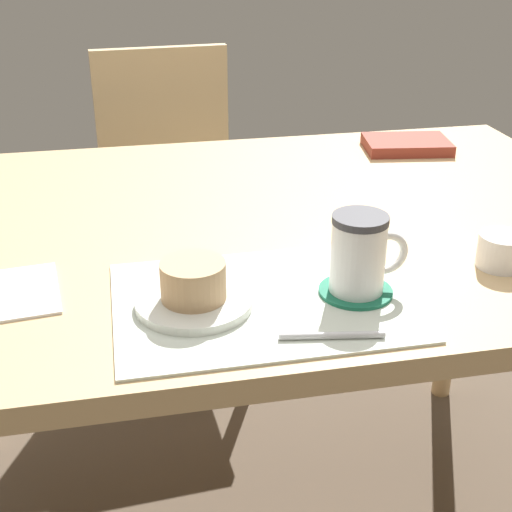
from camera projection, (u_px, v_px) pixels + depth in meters
The scene contains 11 objects.
dining_table at pixel (255, 255), 1.25m from camera, with size 1.34×0.91×0.76m.
wooden_chair at pixel (173, 192), 2.06m from camera, with size 0.45×0.45×0.88m.
placemat at pixel (262, 301), 0.96m from camera, with size 0.40×0.29×0.00m, color silver.
pastry_plate at pixel (194, 302), 0.94m from camera, with size 0.16×0.16×0.01m, color silver.
pastry at pixel (193, 280), 0.93m from camera, with size 0.09×0.09×0.05m, color tan.
coffee_coaster at pixel (356, 291), 0.97m from camera, with size 0.10×0.10×0.01m, color #196B4C.
coffee_mug at pixel (360, 253), 0.95m from camera, with size 0.11×0.07×0.11m.
teaspoon at pixel (332, 335), 0.87m from camera, with size 0.01×0.01×0.13m, color silver.
paper_napkin at pixel (2, 295), 0.97m from camera, with size 0.15×0.15×0.00m, color white.
sugar_bowl at pixel (501, 251), 1.04m from camera, with size 0.07×0.07×0.05m, color white.
small_book at pixel (407, 145), 1.55m from camera, with size 0.18×0.12×0.02m, color maroon.
Camera 1 is at (-0.22, -1.10, 1.23)m, focal length 50.00 mm.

